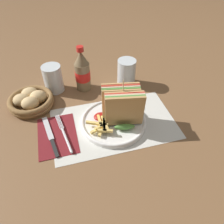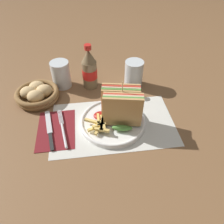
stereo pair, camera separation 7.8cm
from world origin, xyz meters
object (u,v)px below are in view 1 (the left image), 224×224
object	(u,v)px
plate_main	(113,122)
club_sandwich	(122,106)
glass_far	(53,79)
coke_bottle_near	(82,72)
knife	(50,136)
glass_near	(126,72)
bread_basket	(31,100)
fork	(65,136)

from	to	relation	value
plate_main	club_sandwich	world-z (taller)	club_sandwich
plate_main	glass_far	bearing A→B (deg)	125.70
plate_main	coke_bottle_near	size ratio (longest dim) A/B	1.22
knife	glass_near	size ratio (longest dim) A/B	1.67
glass_far	bread_basket	world-z (taller)	glass_far
club_sandwich	bread_basket	distance (m)	0.37
fork	knife	bearing A→B (deg)	152.55
coke_bottle_near	plate_main	bearing A→B (deg)	-74.84
glass_near	bread_basket	xyz separation A→B (m)	(-0.41, -0.05, -0.03)
plate_main	knife	bearing A→B (deg)	-178.44
plate_main	fork	distance (m)	0.18
glass_far	glass_near	bearing A→B (deg)	-6.55
glass_far	coke_bottle_near	bearing A→B (deg)	-8.58
club_sandwich	glass_far	xyz separation A→B (m)	(-0.22, 0.27, -0.02)
glass_near	knife	bearing A→B (deg)	-146.12
coke_bottle_near	glass_near	world-z (taller)	coke_bottle_near
club_sandwich	glass_far	bearing A→B (deg)	129.23
fork	knife	xyz separation A→B (m)	(-0.05, 0.02, -0.00)
fork	knife	distance (m)	0.05
glass_near	plate_main	bearing A→B (deg)	-118.08
plate_main	glass_near	bearing A→B (deg)	61.92
fork	glass_near	xyz separation A→B (m)	(0.30, 0.25, 0.05)
coke_bottle_near	bread_basket	size ratio (longest dim) A/B	1.11
plate_main	coke_bottle_near	distance (m)	0.26
glass_near	fork	bearing A→B (deg)	-140.19
plate_main	glass_far	xyz separation A→B (m)	(-0.19, 0.26, 0.05)
glass_near	glass_far	xyz separation A→B (m)	(-0.31, 0.04, 0.00)
club_sandwich	glass_near	world-z (taller)	club_sandwich
club_sandwich	glass_near	bearing A→B (deg)	68.53
fork	bread_basket	size ratio (longest dim) A/B	1.07
knife	fork	bearing A→B (deg)	-27.45
glass_near	coke_bottle_near	bearing A→B (deg)	174.79
club_sandwich	coke_bottle_near	xyz separation A→B (m)	(-0.10, 0.25, 0.00)
fork	bread_basket	distance (m)	0.23
fork	glass_far	distance (m)	0.29
coke_bottle_near	glass_far	size ratio (longest dim) A/B	1.68
plate_main	glass_far	size ratio (longest dim) A/B	2.04
knife	glass_far	distance (m)	0.28
plate_main	glass_near	xyz separation A→B (m)	(0.12, 0.23, 0.05)
fork	bread_basket	world-z (taller)	bread_basket
fork	coke_bottle_near	xyz separation A→B (m)	(0.11, 0.27, 0.07)
plate_main	fork	world-z (taller)	plate_main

